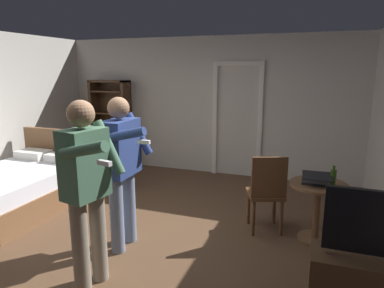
% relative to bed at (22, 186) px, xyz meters
% --- Properties ---
extents(ground_plane, '(6.55, 6.55, 0.00)m').
position_rel_bed_xyz_m(ground_plane, '(1.99, -0.41, -0.30)').
color(ground_plane, brown).
extents(wall_back, '(5.97, 0.12, 2.59)m').
position_rel_bed_xyz_m(wall_back, '(1.99, 2.63, 0.99)').
color(wall_back, beige).
rests_on(wall_back, ground_plane).
extents(doorway_frame, '(0.93, 0.08, 2.13)m').
position_rel_bed_xyz_m(doorway_frame, '(2.64, 2.55, 0.92)').
color(doorway_frame, white).
rests_on(doorway_frame, ground_plane).
extents(bed, '(1.39, 1.90, 1.02)m').
position_rel_bed_xyz_m(bed, '(0.00, 0.00, 0.00)').
color(bed, brown).
rests_on(bed, ground_plane).
extents(bookshelf, '(0.82, 0.32, 1.77)m').
position_rel_bed_xyz_m(bookshelf, '(0.03, 2.40, 0.65)').
color(bookshelf, '#4C331E').
rests_on(bookshelf, ground_plane).
extents(tv_flatscreen, '(1.06, 0.40, 1.09)m').
position_rel_bed_xyz_m(tv_flatscreen, '(4.56, -0.85, 0.01)').
color(tv_flatscreen, '#4C331E').
rests_on(tv_flatscreen, ground_plane).
extents(side_table, '(0.66, 0.66, 0.70)m').
position_rel_bed_xyz_m(side_table, '(4.08, 0.36, 0.17)').
color(side_table, brown).
rests_on(side_table, ground_plane).
extents(laptop, '(0.33, 0.34, 0.15)m').
position_rel_bed_xyz_m(laptop, '(4.05, 0.32, 0.45)').
color(laptop, black).
rests_on(laptop, side_table).
extents(bottle_on_table, '(0.06, 0.06, 0.25)m').
position_rel_bed_xyz_m(bottle_on_table, '(4.22, 0.28, 0.50)').
color(bottle_on_table, '#2D5013').
rests_on(bottle_on_table, side_table).
extents(wooden_chair, '(0.54, 0.54, 0.99)m').
position_rel_bed_xyz_m(wooden_chair, '(3.50, 0.35, 0.24)').
color(wooden_chair, brown).
rests_on(wooden_chair, ground_plane).
extents(person_blue_shirt, '(0.67, 0.64, 1.74)m').
position_rel_bed_xyz_m(person_blue_shirt, '(2.12, -1.27, 0.69)').
color(person_blue_shirt, gray).
rests_on(person_blue_shirt, ground_plane).
extents(person_striped_shirt, '(0.63, 0.62, 1.70)m').
position_rel_bed_xyz_m(person_striped_shirt, '(2.03, -0.53, 0.69)').
color(person_striped_shirt, slate).
rests_on(person_striped_shirt, ground_plane).
extents(suitcase_dark, '(0.66, 0.48, 0.33)m').
position_rel_bed_xyz_m(suitcase_dark, '(0.53, 1.27, -0.14)').
color(suitcase_dark, '#1E2D38').
rests_on(suitcase_dark, ground_plane).
extents(suitcase_small, '(0.62, 0.33, 0.46)m').
position_rel_bed_xyz_m(suitcase_small, '(0.53, 1.29, -0.08)').
color(suitcase_small, '#1E2D38').
rests_on(suitcase_small, ground_plane).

